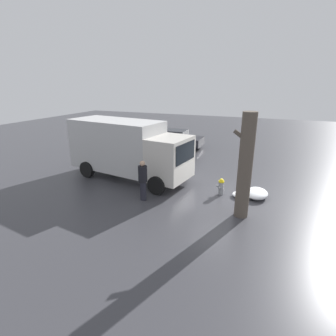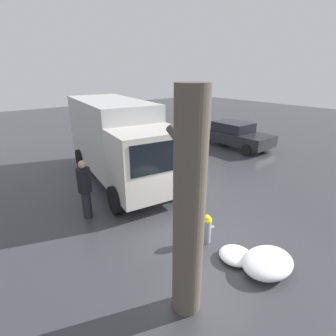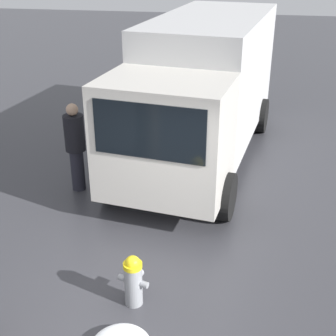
{
  "view_description": "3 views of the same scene",
  "coord_description": "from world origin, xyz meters",
  "px_view_note": "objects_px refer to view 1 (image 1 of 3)",
  "views": [
    {
      "loc": [
        -2.04,
        11.6,
        5.11
      ],
      "look_at": [
        2.67,
        0.14,
        1.04
      ],
      "focal_mm": 28.0,
      "sensor_mm": 36.0,
      "label": 1
    },
    {
      "loc": [
        -3.93,
        4.44,
        4.28
      ],
      "look_at": [
        2.26,
        -0.54,
        1.3
      ],
      "focal_mm": 28.0,
      "sensor_mm": 36.0,
      "label": 2
    },
    {
      "loc": [
        -5.01,
        -1.36,
        4.66
      ],
      "look_at": [
        2.39,
        -0.08,
        1.0
      ],
      "focal_mm": 50.0,
      "sensor_mm": 36.0,
      "label": 3
    }
  ],
  "objects_px": {
    "delivery_truck": "(127,148)",
    "parked_car": "(176,139)",
    "tree_trunk": "(245,166)",
    "pedestrian": "(143,179)",
    "fire_hydrant": "(221,186)"
  },
  "relations": [
    {
      "from": "delivery_truck",
      "to": "parked_car",
      "type": "relative_size",
      "value": 1.67
    },
    {
      "from": "tree_trunk",
      "to": "delivery_truck",
      "type": "relative_size",
      "value": 0.58
    },
    {
      "from": "delivery_truck",
      "to": "parked_car",
      "type": "bearing_deg",
      "value": -171.31
    },
    {
      "from": "parked_car",
      "to": "pedestrian",
      "type": "bearing_deg",
      "value": 12.74
    },
    {
      "from": "tree_trunk",
      "to": "parked_car",
      "type": "distance_m",
      "value": 11.87
    },
    {
      "from": "tree_trunk",
      "to": "pedestrian",
      "type": "xyz_separation_m",
      "value": [
        4.31,
        0.16,
        -1.06
      ]
    },
    {
      "from": "tree_trunk",
      "to": "parked_car",
      "type": "xyz_separation_m",
      "value": [
        6.52,
        -9.83,
        -1.34
      ]
    },
    {
      "from": "tree_trunk",
      "to": "delivery_truck",
      "type": "distance_m",
      "value": 6.83
    },
    {
      "from": "fire_hydrant",
      "to": "delivery_truck",
      "type": "bearing_deg",
      "value": 10.53
    },
    {
      "from": "fire_hydrant",
      "to": "parked_car",
      "type": "xyz_separation_m",
      "value": [
        5.35,
        -8.06,
        0.33
      ]
    },
    {
      "from": "tree_trunk",
      "to": "delivery_truck",
      "type": "bearing_deg",
      "value": -18.45
    },
    {
      "from": "pedestrian",
      "to": "delivery_truck",
      "type": "bearing_deg",
      "value": 110.02
    },
    {
      "from": "fire_hydrant",
      "to": "parked_car",
      "type": "height_order",
      "value": "parked_car"
    },
    {
      "from": "tree_trunk",
      "to": "delivery_truck",
      "type": "height_order",
      "value": "tree_trunk"
    },
    {
      "from": "fire_hydrant",
      "to": "tree_trunk",
      "type": "bearing_deg",
      "value": 138.08
    }
  ]
}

